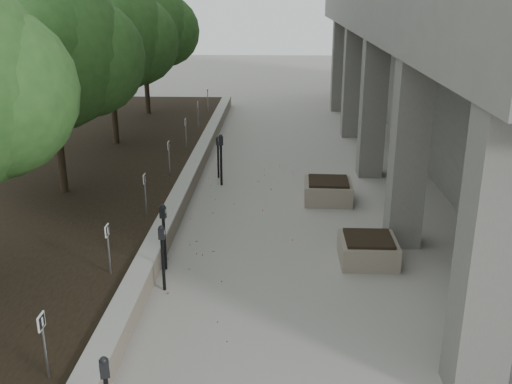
# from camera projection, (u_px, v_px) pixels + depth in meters

# --- Properties ---
(retaining_wall) EXTENTS (0.39, 26.00, 0.50)m
(retaining_wall) POSITION_uv_depth(u_px,v_px,m) (186.00, 186.00, 15.81)
(retaining_wall) COLOR gray
(retaining_wall) RESTS_ON ground
(planting_bed) EXTENTS (7.00, 26.00, 0.40)m
(planting_bed) POSITION_uv_depth(u_px,v_px,m) (53.00, 186.00, 15.97)
(planting_bed) COLOR black
(planting_bed) RESTS_ON ground
(crabapple_tree_3) EXTENTS (4.60, 4.00, 5.44)m
(crabapple_tree_3) POSITION_uv_depth(u_px,v_px,m) (53.00, 85.00, 14.04)
(crabapple_tree_3) COLOR #234D1D
(crabapple_tree_3) RESTS_ON planting_bed
(crabapple_tree_4) EXTENTS (4.60, 4.00, 5.44)m
(crabapple_tree_4) POSITION_uv_depth(u_px,v_px,m) (110.00, 61.00, 18.76)
(crabapple_tree_4) COLOR #234D1D
(crabapple_tree_4) RESTS_ON planting_bed
(crabapple_tree_5) EXTENTS (4.60, 4.00, 5.44)m
(crabapple_tree_5) POSITION_uv_depth(u_px,v_px,m) (144.00, 47.00, 23.47)
(crabapple_tree_5) COLOR #234D1D
(crabapple_tree_5) RESTS_ON planting_bed
(parking_sign_2) EXTENTS (0.04, 0.22, 0.96)m
(parking_sign_2) POSITION_uv_depth(u_px,v_px,m) (45.00, 346.00, 7.60)
(parking_sign_2) COLOR black
(parking_sign_2) RESTS_ON planting_bed
(parking_sign_3) EXTENTS (0.04, 0.22, 0.96)m
(parking_sign_3) POSITION_uv_depth(u_px,v_px,m) (109.00, 250.00, 10.43)
(parking_sign_3) COLOR black
(parking_sign_3) RESTS_ON planting_bed
(parking_sign_4) EXTENTS (0.04, 0.22, 0.96)m
(parking_sign_4) POSITION_uv_depth(u_px,v_px,m) (145.00, 194.00, 13.27)
(parking_sign_4) COLOR black
(parking_sign_4) RESTS_ON planting_bed
(parking_sign_5) EXTENTS (0.04, 0.22, 0.96)m
(parking_sign_5) POSITION_uv_depth(u_px,v_px,m) (169.00, 158.00, 16.10)
(parking_sign_5) COLOR black
(parking_sign_5) RESTS_ON planting_bed
(parking_sign_6) EXTENTS (0.04, 0.22, 0.96)m
(parking_sign_6) POSITION_uv_depth(u_px,v_px,m) (186.00, 133.00, 18.93)
(parking_sign_6) COLOR black
(parking_sign_6) RESTS_ON planting_bed
(parking_sign_7) EXTENTS (0.04, 0.22, 0.96)m
(parking_sign_7) POSITION_uv_depth(u_px,v_px,m) (198.00, 114.00, 21.76)
(parking_sign_7) COLOR black
(parking_sign_7) RESTS_ON planting_bed
(parking_sign_8) EXTENTS (0.04, 0.22, 0.96)m
(parking_sign_8) POSITION_uv_depth(u_px,v_px,m) (208.00, 100.00, 24.59)
(parking_sign_8) COLOR black
(parking_sign_8) RESTS_ON planting_bed
(parking_meter_2) EXTENTS (0.13, 0.09, 1.30)m
(parking_meter_2) POSITION_uv_depth(u_px,v_px,m) (163.00, 258.00, 10.63)
(parking_meter_2) COLOR black
(parking_meter_2) RESTS_ON ground
(parking_meter_3) EXTENTS (0.15, 0.12, 1.39)m
(parking_meter_3) POSITION_uv_depth(u_px,v_px,m) (164.00, 237.00, 11.43)
(parking_meter_3) COLOR black
(parking_meter_3) RESTS_ON ground
(parking_meter_4) EXTENTS (0.17, 0.14, 1.48)m
(parking_meter_4) POSITION_uv_depth(u_px,v_px,m) (221.00, 160.00, 16.42)
(parking_meter_4) COLOR black
(parking_meter_4) RESTS_ON ground
(parking_meter_5) EXTENTS (0.13, 0.09, 1.26)m
(parking_meter_5) POSITION_uv_depth(u_px,v_px,m) (218.00, 157.00, 17.11)
(parking_meter_5) COLOR black
(parking_meter_5) RESTS_ON ground
(planter_front) EXTENTS (1.14, 1.14, 0.53)m
(planter_front) POSITION_uv_depth(u_px,v_px,m) (368.00, 249.00, 11.90)
(planter_front) COLOR gray
(planter_front) RESTS_ON ground
(planter_back) EXTENTS (1.27, 1.27, 0.58)m
(planter_back) POSITION_uv_depth(u_px,v_px,m) (328.00, 190.00, 15.33)
(planter_back) COLOR gray
(planter_back) RESTS_ON ground
(berry_scatter) EXTENTS (3.30, 14.10, 0.02)m
(berry_scatter) POSITION_uv_depth(u_px,v_px,m) (240.00, 259.00, 12.05)
(berry_scatter) COLOR maroon
(berry_scatter) RESTS_ON ground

